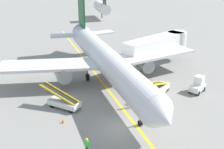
# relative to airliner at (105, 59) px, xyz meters

# --- Properties ---
(ground_plane) EXTENTS (300.00, 300.00, 0.00)m
(ground_plane) POSITION_rel_airliner_xyz_m (-1.14, -11.94, -3.42)
(ground_plane) COLOR gray
(taxi_line_yellow) EXTENTS (5.73, 79.84, 0.01)m
(taxi_line_yellow) POSITION_rel_airliner_xyz_m (0.04, -6.94, -3.41)
(taxi_line_yellow) COLOR yellow
(taxi_line_yellow) RESTS_ON ground
(airliner) EXTENTS (28.54, 35.33, 10.10)m
(airliner) POSITION_rel_airliner_xyz_m (0.00, 0.00, 0.00)
(airliner) COLOR silver
(airliner) RESTS_ON ground
(jet_bridge) EXTENTS (12.58, 8.14, 4.85)m
(jet_bridge) POSITION_rel_airliner_xyz_m (10.15, 4.71, 0.12)
(jet_bridge) COLOR silver
(jet_bridge) RESTS_ON ground
(baggage_tug_near_wing) EXTENTS (2.71, 2.45, 2.10)m
(baggage_tug_near_wing) POSITION_rel_airliner_xyz_m (10.83, -6.15, -2.49)
(baggage_tug_near_wing) COLOR silver
(baggage_tug_near_wing) RESTS_ON ground
(belt_loader_forward_hold) EXTENTS (4.53, 4.30, 2.59)m
(belt_loader_forward_hold) POSITION_rel_airliner_xyz_m (-6.42, -6.08, -2.64)
(belt_loader_forward_hold) COLOR silver
(belt_loader_forward_hold) RESTS_ON ground
(belt_loader_aft_hold) EXTENTS (4.38, 4.45, 2.59)m
(belt_loader_aft_hold) POSITION_rel_airliner_xyz_m (5.74, -5.43, -2.64)
(belt_loader_aft_hold) COLOR silver
(belt_loader_aft_hold) RESTS_ON ground
(ground_crew_marshaller) EXTENTS (0.36, 0.24, 1.70)m
(ground_crew_marshaller) POSITION_rel_airliner_xyz_m (-5.35, -15.38, -2.51)
(ground_crew_marshaller) COLOR #26262D
(ground_crew_marshaller) RESTS_ON ground
(ground_crew_wing_walker) EXTENTS (0.36, 0.24, 1.70)m
(ground_crew_wing_walker) POSITION_rel_airliner_xyz_m (1.31, -8.08, -2.51)
(ground_crew_wing_walker) COLOR #26262D
(ground_crew_wing_walker) RESTS_ON ground
(safety_cone_nose_left) EXTENTS (0.36, 0.36, 0.44)m
(safety_cone_nose_left) POSITION_rel_airliner_xyz_m (-6.83, -9.46, -3.20)
(safety_cone_nose_left) COLOR orange
(safety_cone_nose_left) RESTS_ON ground
(distant_aircraft_far_left) EXTENTS (3.00, 10.10, 8.80)m
(distant_aircraft_far_left) POSITION_rel_airliner_xyz_m (10.26, 46.88, -0.20)
(distant_aircraft_far_left) COLOR silver
(distant_aircraft_far_left) RESTS_ON ground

